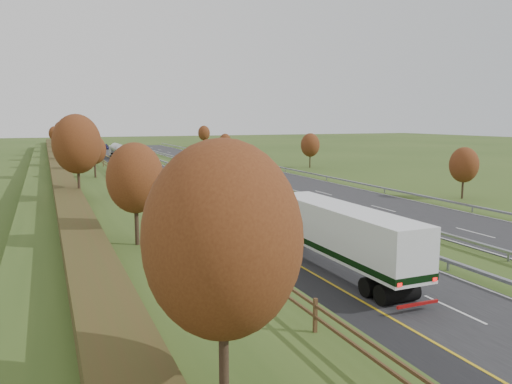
# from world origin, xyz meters

# --- Properties ---
(ground) EXTENTS (400.00, 400.00, 0.00)m
(ground) POSITION_xyz_m (8.00, 55.00, 0.00)
(ground) COLOR #324A1A
(ground) RESTS_ON ground
(near_carriageway) EXTENTS (10.50, 200.00, 0.04)m
(near_carriageway) POSITION_xyz_m (0.00, 60.00, 0.02)
(near_carriageway) COLOR black
(near_carriageway) RESTS_ON ground
(far_carriageway) EXTENTS (10.50, 200.00, 0.04)m
(far_carriageway) POSITION_xyz_m (16.50, 60.00, 0.02)
(far_carriageway) COLOR black
(far_carriageway) RESTS_ON ground
(hard_shoulder) EXTENTS (3.00, 200.00, 0.04)m
(hard_shoulder) POSITION_xyz_m (-3.75, 60.00, 0.02)
(hard_shoulder) COLOR black
(hard_shoulder) RESTS_ON ground
(lane_markings) EXTENTS (26.75, 200.00, 0.01)m
(lane_markings) POSITION_xyz_m (6.40, 59.88, 0.05)
(lane_markings) COLOR silver
(lane_markings) RESTS_ON near_carriageway
(embankment_left) EXTENTS (12.00, 200.00, 2.00)m
(embankment_left) POSITION_xyz_m (-13.00, 60.00, 1.00)
(embankment_left) COLOR #324A1A
(embankment_left) RESTS_ON ground
(hedge_left) EXTENTS (2.20, 180.00, 1.10)m
(hedge_left) POSITION_xyz_m (-15.00, 60.00, 2.55)
(hedge_left) COLOR #3B3A18
(hedge_left) RESTS_ON embankment_left
(fence_left) EXTENTS (0.12, 189.06, 1.20)m
(fence_left) POSITION_xyz_m (-8.50, 59.59, 2.73)
(fence_left) COLOR #422B19
(fence_left) RESTS_ON embankment_left
(median_barrier_near) EXTENTS (0.32, 200.00, 0.71)m
(median_barrier_near) POSITION_xyz_m (5.70, 60.00, 0.61)
(median_barrier_near) COLOR gray
(median_barrier_near) RESTS_ON ground
(median_barrier_far) EXTENTS (0.32, 200.00, 0.71)m
(median_barrier_far) POSITION_xyz_m (10.80, 60.00, 0.61)
(median_barrier_far) COLOR gray
(median_barrier_far) RESTS_ON ground
(outer_barrier_far) EXTENTS (0.32, 200.00, 0.71)m
(outer_barrier_far) POSITION_xyz_m (22.30, 60.00, 0.62)
(outer_barrier_far) COLOR gray
(outer_barrier_far) RESTS_ON ground
(trees_left) EXTENTS (6.64, 164.30, 7.66)m
(trees_left) POSITION_xyz_m (-12.64, 56.63, 6.37)
(trees_left) COLOR #2D2116
(trees_left) RESTS_ON embankment_left
(trees_far) EXTENTS (8.45, 118.60, 7.12)m
(trees_far) POSITION_xyz_m (29.80, 89.21, 4.25)
(trees_far) COLOR #2D2116
(trees_far) RESTS_ON ground
(box_lorry) EXTENTS (2.58, 16.28, 4.06)m
(box_lorry) POSITION_xyz_m (-0.73, 7.00, 2.33)
(box_lorry) COLOR black
(box_lorry) RESTS_ON near_carriageway
(road_tanker) EXTENTS (2.40, 11.22, 3.46)m
(road_tanker) POSITION_xyz_m (-0.73, 103.98, 1.86)
(road_tanker) COLOR silver
(road_tanker) RESTS_ON near_carriageway
(car_dark_near) EXTENTS (2.22, 4.41, 1.44)m
(car_dark_near) POSITION_xyz_m (2.98, 37.39, 0.76)
(car_dark_near) COLOR black
(car_dark_near) RESTS_ON near_carriageway
(car_silver_mid) EXTENTS (1.99, 4.80, 1.54)m
(car_silver_mid) POSITION_xyz_m (-1.20, 65.39, 0.81)
(car_silver_mid) COLOR #A8A9AD
(car_silver_mid) RESTS_ON near_carriageway
(car_small_far) EXTENTS (2.49, 5.36, 1.51)m
(car_small_far) POSITION_xyz_m (0.60, 141.43, 0.80)
(car_small_far) COLOR #161440
(car_small_far) RESTS_ON near_carriageway
(car_oncoming) EXTENTS (3.16, 5.89, 1.57)m
(car_oncoming) POSITION_xyz_m (17.82, 89.80, 0.83)
(car_oncoming) COLOR #AAA9AD
(car_oncoming) RESTS_ON far_carriageway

